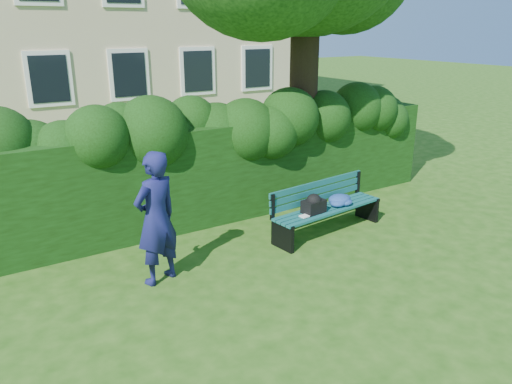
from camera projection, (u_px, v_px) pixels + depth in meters
ground at (277, 260)px, 7.80m from camera, size 80.00×80.00×0.00m
hedge at (210, 172)px, 9.28m from camera, size 10.00×1.00×1.80m
park_bench at (327, 205)px, 8.70m from camera, size 2.27×0.79×0.89m
man_reading at (156, 218)px, 6.87m from camera, size 0.81×0.66×1.91m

